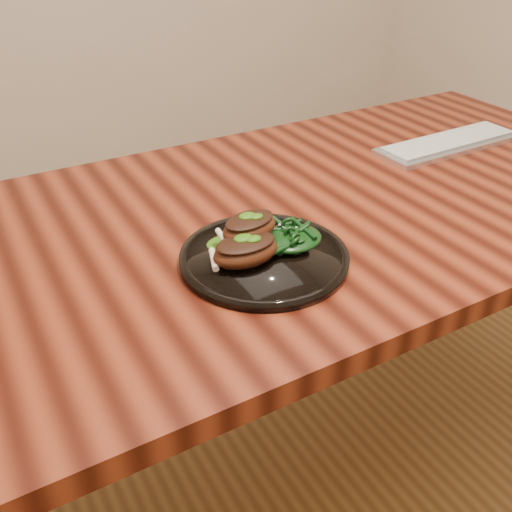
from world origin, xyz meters
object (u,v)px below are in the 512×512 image
(desk, at_px, (309,236))
(keyboard, at_px, (449,143))
(plate, at_px, (264,257))
(lamb_chop_front, at_px, (245,250))
(greens_heap, at_px, (291,234))

(desk, distance_m, keyboard, 0.46)
(plate, distance_m, lamb_chop_front, 0.05)
(plate, xyz_separation_m, keyboard, (0.64, 0.22, -0.00))
(desk, relative_size, greens_heap, 15.12)
(desk, relative_size, plate, 5.77)
(lamb_chop_front, bearing_deg, plate, 13.49)
(lamb_chop_front, distance_m, greens_heap, 0.10)
(plate, bearing_deg, desk, 37.37)
(desk, xyz_separation_m, keyboard, (0.45, 0.07, 0.09))
(desk, relative_size, keyboard, 4.16)
(desk, xyz_separation_m, greens_heap, (-0.14, -0.14, 0.12))
(plate, height_order, keyboard, keyboard)
(greens_heap, height_order, keyboard, greens_heap)
(desk, relative_size, lamb_chop_front, 13.68)
(desk, xyz_separation_m, lamb_chop_front, (-0.23, -0.16, 0.12))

